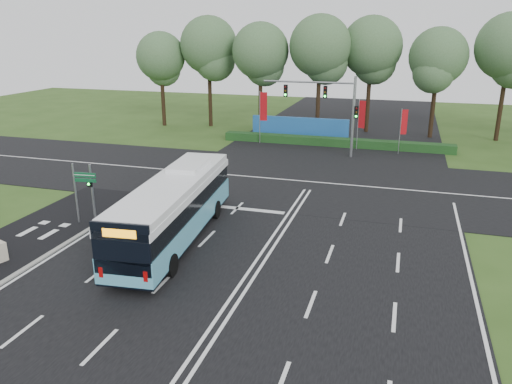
# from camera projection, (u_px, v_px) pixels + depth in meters

# --- Properties ---
(ground) EXTENTS (120.00, 120.00, 0.00)m
(ground) POSITION_uv_depth(u_px,v_px,m) (266.00, 247.00, 25.82)
(ground) COLOR #2E4C19
(ground) RESTS_ON ground
(road_main) EXTENTS (20.00, 120.00, 0.04)m
(road_main) POSITION_uv_depth(u_px,v_px,m) (266.00, 246.00, 25.81)
(road_main) COLOR black
(road_main) RESTS_ON ground
(road_cross) EXTENTS (120.00, 14.00, 0.05)m
(road_cross) POSITION_uv_depth(u_px,v_px,m) (310.00, 182.00, 36.74)
(road_cross) COLOR black
(road_cross) RESTS_ON ground
(bike_path) EXTENTS (5.00, 18.00, 0.06)m
(bike_path) POSITION_uv_depth(u_px,v_px,m) (25.00, 241.00, 26.51)
(bike_path) COLOR black
(bike_path) RESTS_ON ground
(kerb_strip) EXTENTS (0.25, 18.00, 0.12)m
(kerb_strip) POSITION_uv_depth(u_px,v_px,m) (63.00, 245.00, 25.84)
(kerb_strip) COLOR gray
(kerb_strip) RESTS_ON ground
(city_bus) EXTENTS (3.80, 12.70, 3.59)m
(city_bus) POSITION_uv_depth(u_px,v_px,m) (175.00, 208.00, 26.11)
(city_bus) COLOR #53A6C2
(city_bus) RESTS_ON ground
(pedestrian_signal) EXTENTS (0.31, 0.42, 3.43)m
(pedestrian_signal) POSITION_uv_depth(u_px,v_px,m) (92.00, 191.00, 28.70)
(pedestrian_signal) COLOR gray
(pedestrian_signal) RESTS_ON ground
(street_sign) EXTENTS (1.39, 0.22, 3.57)m
(street_sign) POSITION_uv_depth(u_px,v_px,m) (80.00, 186.00, 28.23)
(street_sign) COLOR gray
(street_sign) RESTS_ON ground
(banner_flag_left) EXTENTS (0.76, 0.12, 5.12)m
(banner_flag_left) POSITION_uv_depth(u_px,v_px,m) (262.00, 110.00, 48.29)
(banner_flag_left) COLOR gray
(banner_flag_left) RESTS_ON ground
(banner_flag_mid) EXTENTS (0.66, 0.28, 4.69)m
(banner_flag_mid) POSITION_uv_depth(u_px,v_px,m) (361.00, 117.00, 45.69)
(banner_flag_mid) COLOR gray
(banner_flag_mid) RESTS_ON ground
(banner_flag_right) EXTENTS (0.58, 0.25, 4.12)m
(banner_flag_right) POSITION_uv_depth(u_px,v_px,m) (403.00, 125.00, 44.19)
(banner_flag_right) COLOR gray
(banner_flag_right) RESTS_ON ground
(traffic_light_gantry) EXTENTS (8.41, 0.28, 7.00)m
(traffic_light_gantry) POSITION_uv_depth(u_px,v_px,m) (333.00, 103.00, 42.98)
(traffic_light_gantry) COLOR gray
(traffic_light_gantry) RESTS_ON ground
(hedge) EXTENTS (22.00, 1.20, 0.80)m
(hedge) POSITION_uv_depth(u_px,v_px,m) (335.00, 142.00, 48.00)
(hedge) COLOR #143715
(hedge) RESTS_ON ground
(blue_hoarding) EXTENTS (10.00, 0.30, 2.20)m
(blue_hoarding) POSITION_uv_depth(u_px,v_px,m) (300.00, 128.00, 51.16)
(blue_hoarding) COLOR #1E5AA4
(blue_hoarding) RESTS_ON ground
(eucalyptus_row) EXTENTS (53.20, 9.09, 12.41)m
(eucalyptus_row) POSITION_uv_depth(u_px,v_px,m) (379.00, 50.00, 50.46)
(eucalyptus_row) COLOR black
(eucalyptus_row) RESTS_ON ground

